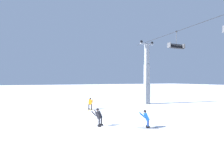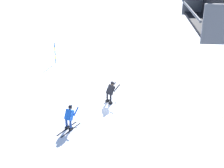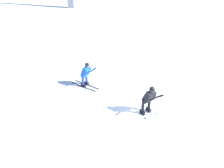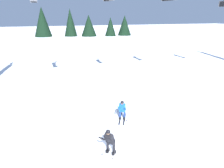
{
  "view_description": "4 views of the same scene",
  "coord_description": "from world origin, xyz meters",
  "px_view_note": "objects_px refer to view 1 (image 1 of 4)",
  "views": [
    {
      "loc": [
        12.46,
        -5.02,
        3.89
      ],
      "look_at": [
        -0.84,
        0.8,
        3.54
      ],
      "focal_mm": 26.71,
      "sensor_mm": 36.0,
      "label": 1
    },
    {
      "loc": [
        -2.42,
        16.82,
        9.26
      ],
      "look_at": [
        -1.09,
        2.55,
        2.75
      ],
      "focal_mm": 46.71,
      "sensor_mm": 36.0,
      "label": 2
    },
    {
      "loc": [
        -8.74,
        -0.07,
        6.09
      ],
      "look_at": [
        -1.43,
        1.06,
        1.86
      ],
      "focal_mm": 34.66,
      "sensor_mm": 36.0,
      "label": 3
    },
    {
      "loc": [
        -3.6,
        -9.41,
        6.94
      ],
      "look_at": [
        -0.01,
        1.23,
        3.26
      ],
      "focal_mm": 34.28,
      "sensor_mm": 36.0,
      "label": 4
    }
  ],
  "objects_px": {
    "skier_carving_main": "(99,116)",
    "chairlift_seat_nearest": "(176,46)",
    "lift_tower_near": "(147,78)",
    "skier_distant_uphill": "(146,118)",
    "skier_distant_downhill": "(90,103)"
  },
  "relations": [
    {
      "from": "chairlift_seat_nearest",
      "to": "skier_distant_uphill",
      "type": "height_order",
      "value": "chairlift_seat_nearest"
    },
    {
      "from": "lift_tower_near",
      "to": "chairlift_seat_nearest",
      "type": "xyz_separation_m",
      "value": [
        6.26,
        0.0,
        4.03
      ]
    },
    {
      "from": "skier_distant_uphill",
      "to": "skier_distant_downhill",
      "type": "xyz_separation_m",
      "value": [
        -9.93,
        -1.8,
        0.07
      ]
    },
    {
      "from": "skier_distant_uphill",
      "to": "skier_distant_downhill",
      "type": "bearing_deg",
      "value": -169.71
    },
    {
      "from": "lift_tower_near",
      "to": "skier_distant_uphill",
      "type": "distance_m",
      "value": 14.29
    },
    {
      "from": "skier_carving_main",
      "to": "skier_distant_uphill",
      "type": "bearing_deg",
      "value": 59.16
    },
    {
      "from": "lift_tower_near",
      "to": "skier_distant_uphill",
      "type": "relative_size",
      "value": 5.88
    },
    {
      "from": "skier_carving_main",
      "to": "chairlift_seat_nearest",
      "type": "distance_m",
      "value": 13.92
    },
    {
      "from": "skier_distant_uphill",
      "to": "skier_carving_main",
      "type": "bearing_deg",
      "value": -120.84
    },
    {
      "from": "skier_carving_main",
      "to": "lift_tower_near",
      "type": "xyz_separation_m",
      "value": [
        -9.3,
        11.43,
        3.31
      ]
    },
    {
      "from": "chairlift_seat_nearest",
      "to": "skier_distant_uphill",
      "type": "distance_m",
      "value": 12.05
    },
    {
      "from": "lift_tower_near",
      "to": "skier_distant_downhill",
      "type": "distance_m",
      "value": 10.49
    },
    {
      "from": "chairlift_seat_nearest",
      "to": "skier_carving_main",
      "type": "bearing_deg",
      "value": -75.08
    },
    {
      "from": "skier_carving_main",
      "to": "chairlift_seat_nearest",
      "type": "xyz_separation_m",
      "value": [
        -3.04,
        11.43,
        7.34
      ]
    },
    {
      "from": "skier_carving_main",
      "to": "lift_tower_near",
      "type": "height_order",
      "value": "lift_tower_near"
    }
  ]
}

